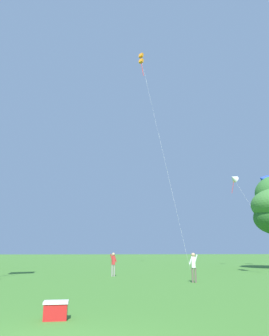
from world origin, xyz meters
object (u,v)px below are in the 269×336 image
kite_blue_delta (263,179)px  person_in_red_shirt (113,262)px  picnic_cooler (56,310)px  person_near_tree (194,265)px  kite_white_distant (234,178)px  kite_orange_box (142,60)px

kite_blue_delta → person_in_red_shirt: 23.50m
picnic_cooler → kite_blue_delta: bearing=49.9°
kite_blue_delta → person_near_tree: size_ratio=7.90×
kite_blue_delta → kite_white_distant: size_ratio=1.15×
kite_white_distant → person_near_tree: (-11.57, -17.71, -9.23)m
kite_orange_box → kite_blue_delta: bearing=-10.8°
person_near_tree → picnic_cooler: size_ratio=2.60×
kite_white_distant → picnic_cooler: size_ratio=17.90×
kite_orange_box → kite_white_distant: bearing=-7.3°
kite_blue_delta → picnic_cooler: bearing=-130.1°
kite_orange_box → person_near_tree: 31.63m
person_in_red_shirt → person_near_tree: 6.47m
kite_white_distant → person_near_tree: 23.08m
kite_blue_delta → kite_orange_box: size_ratio=0.45×
picnic_cooler → kite_orange_box: bearing=75.5°
person_in_red_shirt → picnic_cooler: person_in_red_shirt is taller
kite_orange_box → picnic_cooler: size_ratio=45.33×
kite_white_distant → person_in_red_shirt: bearing=-141.0°
kite_blue_delta → person_in_red_shirt: size_ratio=7.96×
kite_white_distant → picnic_cooler: 33.59m
kite_blue_delta → picnic_cooler: 34.32m
person_in_red_shirt → picnic_cooler: size_ratio=2.58×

